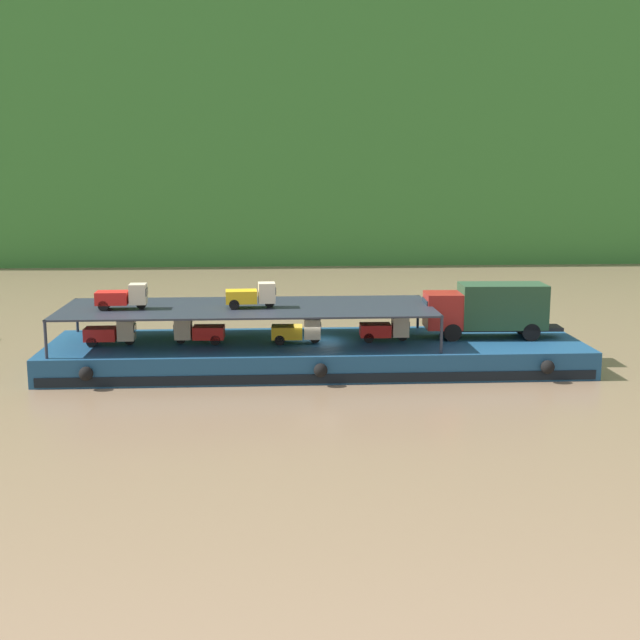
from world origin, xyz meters
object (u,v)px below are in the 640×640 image
(covered_lorry, at_px, (488,308))
(mini_truck_lower_aft, at_px, (199,331))
(mini_truck_lower_stern, at_px, (111,333))
(mini_truck_lower_fore, at_px, (385,329))
(mini_truck_upper_mid, at_px, (252,295))
(mini_truck_upper_stern, at_px, (123,297))
(cargo_barge, at_px, (316,354))
(mini_truck_lower_mid, at_px, (297,331))

(covered_lorry, distance_m, mini_truck_lower_aft, 16.44)
(covered_lorry, height_order, mini_truck_lower_stern, covered_lorry)
(mini_truck_lower_aft, relative_size, mini_truck_lower_fore, 1.00)
(mini_truck_lower_stern, distance_m, mini_truck_lower_aft, 4.76)
(mini_truck_lower_stern, xyz_separation_m, mini_truck_upper_mid, (7.71, -0.02, 2.00))
(mini_truck_lower_aft, bearing_deg, mini_truck_upper_stern, -177.53)
(mini_truck_lower_aft, height_order, mini_truck_upper_mid, mini_truck_upper_mid)
(covered_lorry, bearing_deg, mini_truck_upper_stern, -177.69)
(cargo_barge, relative_size, mini_truck_upper_stern, 10.74)
(cargo_barge, distance_m, mini_truck_lower_aft, 6.69)
(mini_truck_lower_fore, distance_m, mini_truck_upper_mid, 7.71)
(mini_truck_lower_mid, bearing_deg, mini_truck_lower_fore, 3.40)
(cargo_barge, xyz_separation_m, covered_lorry, (9.87, 0.43, 2.45))
(mini_truck_upper_stern, bearing_deg, mini_truck_lower_mid, -0.46)
(mini_truck_upper_mid, bearing_deg, cargo_barge, 5.77)
(cargo_barge, relative_size, mini_truck_lower_aft, 10.74)
(cargo_barge, xyz_separation_m, mini_truck_upper_mid, (-3.57, -0.36, 3.44))
(cargo_barge, height_order, mini_truck_lower_mid, mini_truck_lower_mid)
(mini_truck_lower_aft, bearing_deg, mini_truck_lower_fore, 0.24)
(cargo_barge, distance_m, mini_truck_upper_stern, 11.12)
(mini_truck_lower_mid, height_order, mini_truck_upper_stern, mini_truck_upper_stern)
(mini_truck_upper_mid, bearing_deg, mini_truck_lower_stern, 179.89)
(covered_lorry, bearing_deg, mini_truck_upper_mid, -176.65)
(cargo_barge, bearing_deg, mini_truck_lower_fore, -2.66)
(cargo_barge, distance_m, mini_truck_lower_mid, 1.86)
(mini_truck_lower_aft, bearing_deg, covered_lorry, 2.27)
(covered_lorry, distance_m, mini_truck_lower_stern, 21.19)
(mini_truck_lower_stern, relative_size, mini_truck_lower_mid, 0.99)
(cargo_barge, distance_m, mini_truck_lower_fore, 4.14)
(mini_truck_lower_stern, height_order, mini_truck_upper_stern, mini_truck_upper_stern)
(covered_lorry, xyz_separation_m, mini_truck_upper_mid, (-13.44, -0.79, 1.00))
(mini_truck_lower_stern, height_order, mini_truck_lower_fore, same)
(mini_truck_lower_stern, relative_size, mini_truck_upper_mid, 0.99)
(cargo_barge, distance_m, covered_lorry, 10.18)
(cargo_barge, bearing_deg, mini_truck_lower_stern, -178.25)
(mini_truck_lower_aft, xyz_separation_m, mini_truck_upper_stern, (-4.04, -0.17, 2.00))
(mini_truck_upper_mid, bearing_deg, mini_truck_lower_fore, 1.39)
(mini_truck_upper_stern, bearing_deg, mini_truck_lower_fore, 0.87)
(covered_lorry, relative_size, mini_truck_lower_stern, 2.87)
(mini_truck_lower_fore, bearing_deg, mini_truck_upper_mid, -178.61)
(mini_truck_upper_stern, bearing_deg, covered_lorry, 2.31)
(mini_truck_lower_mid, bearing_deg, mini_truck_upper_mid, 177.39)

